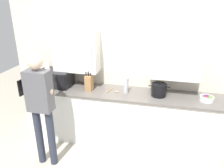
% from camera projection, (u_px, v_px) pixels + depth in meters
% --- Properties ---
extents(back_wall_tiled, '(4.11, 0.44, 2.82)m').
position_uv_depth(back_wall_tiled, '(125.00, 58.00, 3.63)').
color(back_wall_tiled, beige).
rests_on(back_wall_tiled, ground_plane).
extents(counter_unit, '(3.27, 0.62, 0.95)m').
position_uv_depth(counter_unit, '(121.00, 117.00, 3.71)').
color(counter_unit, white).
rests_on(counter_unit, ground_plane).
extents(microwave_oven, '(0.61, 0.79, 0.28)m').
position_uv_depth(microwave_oven, '(54.00, 78.00, 3.76)').
color(microwave_oven, black).
rests_on(microwave_oven, counter_unit).
extents(stock_pot, '(0.33, 0.24, 0.23)m').
position_uv_depth(stock_pot, '(159.00, 90.00, 3.37)').
color(stock_pot, black).
rests_on(stock_pot, counter_unit).
extents(knife_block, '(0.11, 0.15, 0.33)m').
position_uv_depth(knife_block, '(89.00, 83.00, 3.58)').
color(knife_block, '#A37547').
rests_on(knife_block, counter_unit).
extents(fruit_bowl, '(0.20, 0.20, 0.10)m').
position_uv_depth(fruit_bowl, '(207.00, 98.00, 3.22)').
color(fruit_bowl, white).
rests_on(fruit_bowl, counter_unit).
extents(thermos_flask, '(0.08, 0.08, 0.26)m').
position_uv_depth(thermos_flask, '(126.00, 85.00, 3.47)').
color(thermos_flask, '#B7BABF').
rests_on(thermos_flask, counter_unit).
extents(wooden_spoon, '(0.20, 0.20, 0.02)m').
position_uv_depth(wooden_spoon, '(113.00, 91.00, 3.55)').
color(wooden_spoon, tan).
rests_on(wooden_spoon, counter_unit).
extents(person_figure, '(0.44, 0.60, 1.72)m').
position_uv_depth(person_figure, '(41.00, 102.00, 3.01)').
color(person_figure, '#282D3D').
rests_on(person_figure, ground_plane).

